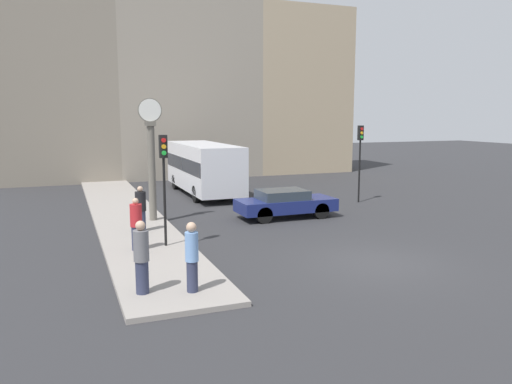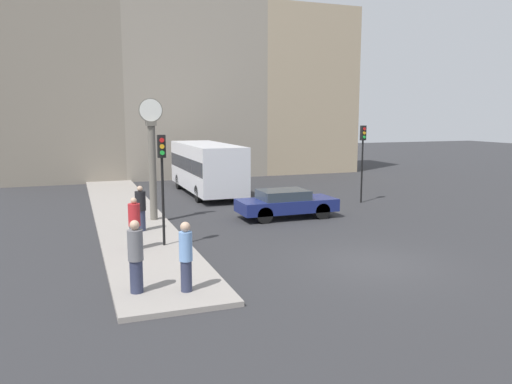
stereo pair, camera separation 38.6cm
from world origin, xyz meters
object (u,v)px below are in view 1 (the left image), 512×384
object	(u,v)px
traffic_light_near	(164,167)
pedestrian_black_jacket	(141,209)
traffic_light_far	(360,148)
pedestrian_blue_stripe	(192,256)
sedan_car	(285,203)
bus_distant	(203,166)
street_clock	(151,160)
pedestrian_grey_jacket	(141,257)
pedestrian_red_top	(136,224)

from	to	relation	value
traffic_light_near	pedestrian_black_jacket	xyz separation A→B (m)	(-0.45, 2.48, -1.83)
traffic_light_far	pedestrian_blue_stripe	world-z (taller)	traffic_light_far
sedan_car	traffic_light_far	distance (m)	6.19
bus_distant	street_clock	xyz separation A→B (m)	(-4.12, -6.89, 1.04)
sedan_car	street_clock	bearing A→B (deg)	169.95
street_clock	pedestrian_black_jacket	bearing A→B (deg)	-112.06
pedestrian_blue_stripe	traffic_light_near	bearing A→B (deg)	86.84
bus_distant	pedestrian_grey_jacket	size ratio (longest dim) A/B	4.48
bus_distant	pedestrian_blue_stripe	distance (m)	16.75
street_clock	traffic_light_far	bearing A→B (deg)	6.53
traffic_light_near	traffic_light_far	size ratio (longest dim) A/B	0.93
traffic_light_far	pedestrian_grey_jacket	bearing A→B (deg)	-141.78
bus_distant	pedestrian_black_jacket	xyz separation A→B (m)	(-4.91, -8.84, -0.66)
street_clock	pedestrian_grey_jacket	xyz separation A→B (m)	(-1.79, -8.83, -1.64)
traffic_light_near	pedestrian_black_jacket	size ratio (longest dim) A/B	2.15
sedan_car	pedestrian_blue_stripe	bearing A→B (deg)	-127.69
traffic_light_far	street_clock	xyz separation A→B (m)	(-11.03, -1.26, -0.17)
traffic_light_near	pedestrian_blue_stripe	bearing A→B (deg)	-93.16
bus_distant	traffic_light_near	xyz separation A→B (m)	(-4.46, -11.32, 1.17)
sedan_car	traffic_light_near	bearing A→B (deg)	-150.52
pedestrian_red_top	pedestrian_black_jacket	distance (m)	2.76
traffic_light_near	pedestrian_red_top	distance (m)	2.10
bus_distant	pedestrian_grey_jacket	distance (m)	16.81
pedestrian_blue_stripe	street_clock	bearing A→B (deg)	86.28
traffic_light_near	street_clock	size ratio (longest dim) A/B	0.74
traffic_light_near	pedestrian_black_jacket	bearing A→B (deg)	100.40
traffic_light_far	pedestrian_red_top	bearing A→B (deg)	-154.44
pedestrian_red_top	pedestrian_blue_stripe	distance (m)	4.58
traffic_light_near	pedestrian_grey_jacket	world-z (taller)	traffic_light_near
sedan_car	bus_distant	size ratio (longest dim) A/B	0.53
traffic_light_near	pedestrian_black_jacket	world-z (taller)	traffic_light_near
pedestrian_red_top	pedestrian_grey_jacket	bearing A→B (deg)	-96.20
sedan_car	pedestrian_grey_jacket	xyz separation A→B (m)	(-7.50, -7.82, 0.39)
street_clock	pedestrian_blue_stripe	bearing A→B (deg)	-93.72
sedan_car	pedestrian_blue_stripe	world-z (taller)	pedestrian_blue_stripe
traffic_light_near	pedestrian_blue_stripe	size ratio (longest dim) A/B	2.10
pedestrian_black_jacket	traffic_light_far	bearing A→B (deg)	15.20
pedestrian_black_jacket	pedestrian_red_top	bearing A→B (deg)	-101.41
bus_distant	pedestrian_black_jacket	bearing A→B (deg)	-119.06
pedestrian_red_top	pedestrian_blue_stripe	world-z (taller)	pedestrian_blue_stripe
pedestrian_red_top	pedestrian_blue_stripe	xyz separation A→B (m)	(0.74, -4.52, 0.05)
traffic_light_far	bus_distant	bearing A→B (deg)	140.81
sedan_car	traffic_light_near	xyz separation A→B (m)	(-6.04, -3.41, 2.16)
sedan_car	street_clock	distance (m)	6.14
traffic_light_near	pedestrian_red_top	size ratio (longest dim) A/B	2.16
pedestrian_blue_stripe	pedestrian_black_jacket	xyz separation A→B (m)	(-0.19, 7.22, -0.05)
sedan_car	traffic_light_near	distance (m)	7.27
traffic_light_far	pedestrian_black_jacket	size ratio (longest dim) A/B	2.30
pedestrian_grey_jacket	traffic_light_far	bearing A→B (deg)	38.22
traffic_light_far	street_clock	size ratio (longest dim) A/B	0.79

